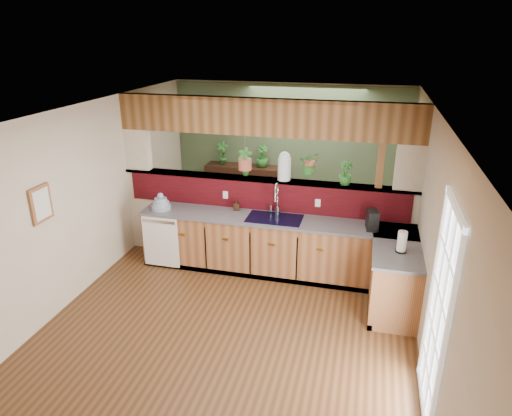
% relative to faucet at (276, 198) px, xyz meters
% --- Properties ---
extents(ground, '(4.60, 7.00, 0.01)m').
position_rel_faucet_xyz_m(ground, '(-0.24, -1.13, -1.18)').
color(ground, '#4E2F18').
rests_on(ground, ground).
extents(ceiling, '(4.60, 7.00, 0.01)m').
position_rel_faucet_xyz_m(ceiling, '(-0.24, -1.13, 1.42)').
color(ceiling, brown).
rests_on(ceiling, ground).
extents(wall_back, '(4.60, 0.02, 2.60)m').
position_rel_faucet_xyz_m(wall_back, '(-0.24, 2.37, 0.12)').
color(wall_back, beige).
rests_on(wall_back, ground).
extents(wall_left, '(0.02, 7.00, 2.60)m').
position_rel_faucet_xyz_m(wall_left, '(-2.54, -1.13, 0.12)').
color(wall_left, beige).
rests_on(wall_left, ground).
extents(wall_right, '(0.02, 7.00, 2.60)m').
position_rel_faucet_xyz_m(wall_right, '(2.06, -1.13, 0.12)').
color(wall_right, beige).
rests_on(wall_right, ground).
extents(pass_through_partition, '(4.60, 0.21, 2.60)m').
position_rel_faucet_xyz_m(pass_through_partition, '(-0.21, 0.22, 0.01)').
color(pass_through_partition, beige).
rests_on(pass_through_partition, ground).
extents(pass_through_ledge, '(4.60, 0.21, 0.04)m').
position_rel_faucet_xyz_m(pass_through_ledge, '(-0.24, 0.22, 0.19)').
color(pass_through_ledge, brown).
rests_on(pass_through_ledge, ground).
extents(header_beam, '(4.60, 0.15, 0.55)m').
position_rel_faucet_xyz_m(header_beam, '(-0.24, 0.22, 1.15)').
color(header_beam, brown).
rests_on(header_beam, ground).
extents(sage_backwall, '(4.55, 0.02, 2.55)m').
position_rel_faucet_xyz_m(sage_backwall, '(-0.24, 2.35, 0.12)').
color(sage_backwall, '#4A5F40').
rests_on(sage_backwall, ground).
extents(countertop, '(4.14, 1.52, 0.90)m').
position_rel_faucet_xyz_m(countertop, '(0.59, -0.26, -0.73)').
color(countertop, brown).
rests_on(countertop, ground).
extents(dishwasher, '(0.58, 0.03, 0.82)m').
position_rel_faucet_xyz_m(dishwasher, '(-1.72, -0.46, -0.72)').
color(dishwasher, white).
rests_on(dishwasher, ground).
extents(navy_sink, '(0.82, 0.50, 0.18)m').
position_rel_faucet_xyz_m(navy_sink, '(0.01, -0.15, -0.36)').
color(navy_sink, black).
rests_on(navy_sink, countertop).
extents(french_door, '(0.06, 1.02, 2.16)m').
position_rel_faucet_xyz_m(french_door, '(2.03, -2.43, -0.13)').
color(french_door, white).
rests_on(french_door, ground).
extents(framed_print, '(0.04, 0.35, 0.45)m').
position_rel_faucet_xyz_m(framed_print, '(-2.52, -1.93, 0.37)').
color(framed_print, brown).
rests_on(framed_print, wall_left).
extents(faucet, '(0.23, 0.23, 0.51)m').
position_rel_faucet_xyz_m(faucet, '(0.00, 0.00, 0.00)').
color(faucet, '#B7B7B2').
rests_on(faucet, countertop).
extents(dish_stack, '(0.31, 0.31, 0.27)m').
position_rel_faucet_xyz_m(dish_stack, '(-1.79, -0.22, -0.19)').
color(dish_stack, '#8B9BB4').
rests_on(dish_stack, countertop).
extents(soap_dispenser, '(0.11, 0.11, 0.18)m').
position_rel_faucet_xyz_m(soap_dispenser, '(-0.64, 0.03, -0.18)').
color(soap_dispenser, '#362113').
rests_on(soap_dispenser, countertop).
extents(coffee_maker, '(0.15, 0.25, 0.28)m').
position_rel_faucet_xyz_m(coffee_maker, '(1.41, -0.20, -0.15)').
color(coffee_maker, black).
rests_on(coffee_maker, countertop).
extents(paper_towel, '(0.14, 0.14, 0.30)m').
position_rel_faucet_xyz_m(paper_towel, '(1.78, -0.83, -0.14)').
color(paper_towel, black).
rests_on(paper_towel, countertop).
extents(glass_jar, '(0.20, 0.20, 0.44)m').
position_rel_faucet_xyz_m(glass_jar, '(0.07, 0.22, 0.43)').
color(glass_jar, silver).
rests_on(glass_jar, pass_through_ledge).
extents(ledge_plant_right, '(0.26, 0.26, 0.35)m').
position_rel_faucet_xyz_m(ledge_plant_right, '(0.98, 0.22, 0.39)').
color(ledge_plant_right, '#246123').
rests_on(ledge_plant_right, pass_through_ledge).
extents(hanging_plant_a, '(0.23, 0.20, 0.56)m').
position_rel_faucet_xyz_m(hanging_plant_a, '(-0.55, 0.22, 0.59)').
color(hanging_plant_a, brown).
rests_on(hanging_plant_a, header_beam).
extents(hanging_plant_b, '(0.34, 0.30, 0.48)m').
position_rel_faucet_xyz_m(hanging_plant_b, '(0.45, 0.22, 0.66)').
color(hanging_plant_b, brown).
rests_on(hanging_plant_b, header_beam).
extents(shelving_console, '(1.50, 0.42, 1.00)m').
position_rel_faucet_xyz_m(shelving_console, '(-1.12, 2.12, -0.68)').
color(shelving_console, black).
rests_on(shelving_console, ground).
extents(shelf_plant_a, '(0.25, 0.17, 0.46)m').
position_rel_faucet_xyz_m(shelf_plant_a, '(-1.55, 2.12, 0.05)').
color(shelf_plant_a, '#246123').
rests_on(shelf_plant_a, shelving_console).
extents(shelf_plant_b, '(0.26, 0.26, 0.44)m').
position_rel_faucet_xyz_m(shelf_plant_b, '(-0.73, 2.12, 0.04)').
color(shelf_plant_b, '#246123').
rests_on(shelf_plant_b, shelving_console).
extents(floor_plant, '(0.67, 0.59, 0.69)m').
position_rel_faucet_xyz_m(floor_plant, '(0.80, 1.22, -0.83)').
color(floor_plant, '#246123').
rests_on(floor_plant, ground).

